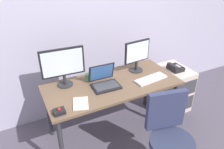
{
  "coord_description": "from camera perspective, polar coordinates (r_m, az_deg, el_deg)",
  "views": [
    {
      "loc": [
        -0.97,
        -1.93,
        2.07
      ],
      "look_at": [
        0.0,
        0.0,
        0.86
      ],
      "focal_mm": 34.72,
      "sensor_mm": 36.0,
      "label": 1
    }
  ],
  "objects": [
    {
      "name": "laptop",
      "position": [
        2.48,
        -2.01,
        -1.73
      ],
      "size": [
        0.32,
        0.29,
        0.23
      ],
      "color": "black",
      "rests_on": "desk"
    },
    {
      "name": "banana",
      "position": [
        2.72,
        -2.45,
        0.39
      ],
      "size": [
        0.19,
        0.11,
        0.04
      ],
      "primitive_type": "ellipsoid",
      "rotation": [
        0.0,
        0.0,
        0.4
      ],
      "color": "yellow",
      "rests_on": "desk"
    },
    {
      "name": "paper_notepad",
      "position": [
        2.23,
        -8.24,
        -7.55
      ],
      "size": [
        0.21,
        0.24,
        0.01
      ],
      "primitive_type": "cube",
      "rotation": [
        0.0,
        0.0,
        -0.32
      ],
      "color": "white",
      "rests_on": "desk"
    },
    {
      "name": "file_cabinet",
      "position": [
        3.35,
        15.39,
        -3.47
      ],
      "size": [
        0.42,
        0.53,
        0.63
      ],
      "color": "beige",
      "rests_on": "ground"
    },
    {
      "name": "desk_phone",
      "position": [
        3.17,
        16.29,
        1.72
      ],
      "size": [
        0.17,
        0.2,
        0.09
      ],
      "color": "black",
      "rests_on": "file_cabinet"
    },
    {
      "name": "monitor_side",
      "position": [
        2.74,
        6.59,
        5.32
      ],
      "size": [
        0.36,
        0.18,
        0.41
      ],
      "color": "#262628",
      "rests_on": "desk"
    },
    {
      "name": "office_chair",
      "position": [
        2.34,
        14.66,
        -16.78
      ],
      "size": [
        0.52,
        0.53,
        0.93
      ],
      "color": "black",
      "rests_on": "ground"
    },
    {
      "name": "monitor_main",
      "position": [
        2.45,
        -12.82,
        2.53
      ],
      "size": [
        0.49,
        0.18,
        0.45
      ],
      "color": "#262628",
      "rests_on": "desk"
    },
    {
      "name": "ground_plane",
      "position": [
        2.99,
        -0.0,
        -14.52
      ],
      "size": [
        8.0,
        8.0,
        0.0
      ],
      "primitive_type": "plane",
      "color": "#4C4653"
    },
    {
      "name": "coffee_mug",
      "position": [
        2.59,
        -6.07,
        -0.69
      ],
      "size": [
        0.09,
        0.08,
        0.09
      ],
      "color": "#48854C",
      "rests_on": "desk"
    },
    {
      "name": "keyboard",
      "position": [
        2.64,
        10.19,
        -1.13
      ],
      "size": [
        0.42,
        0.18,
        0.03
      ],
      "color": "silver",
      "rests_on": "desk"
    },
    {
      "name": "back_wall",
      "position": [
        2.89,
        -6.55,
        15.66
      ],
      "size": [
        6.0,
        0.1,
        2.8
      ],
      "primitive_type": "cube",
      "color": "#A29BB4",
      "rests_on": "ground"
    },
    {
      "name": "trackball_mouse",
      "position": [
        2.14,
        -13.73,
        -9.4
      ],
      "size": [
        0.11,
        0.09,
        0.07
      ],
      "color": "black",
      "rests_on": "desk"
    },
    {
      "name": "desk",
      "position": [
        2.58,
        -0.0,
        -3.87
      ],
      "size": [
        1.57,
        0.72,
        0.74
      ],
      "color": "brown",
      "rests_on": "ground"
    }
  ]
}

